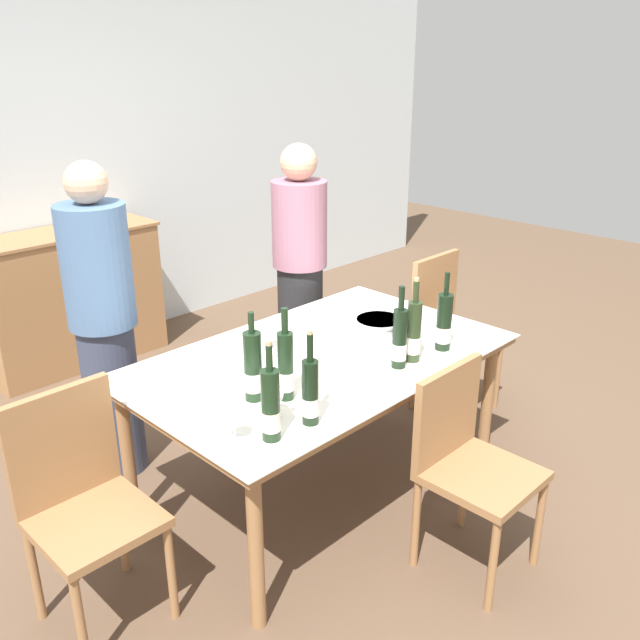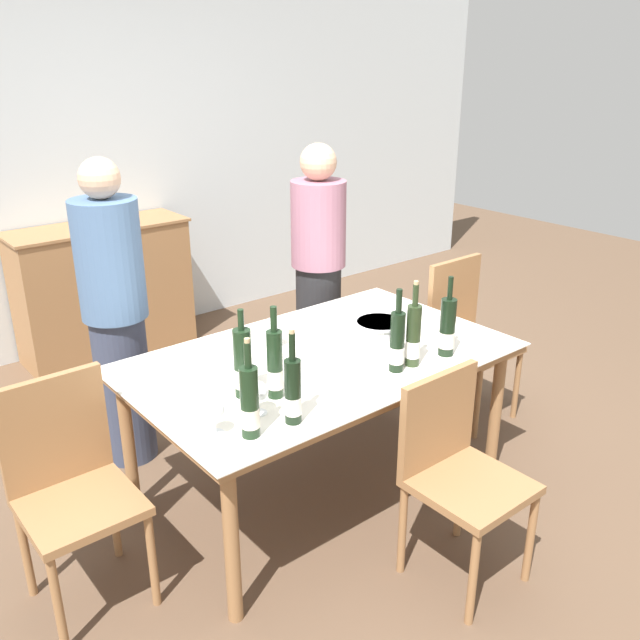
{
  "view_description": "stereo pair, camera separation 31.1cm",
  "coord_description": "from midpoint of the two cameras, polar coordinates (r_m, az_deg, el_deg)",
  "views": [
    {
      "loc": [
        -2.06,
        -2.03,
        2.07
      ],
      "look_at": [
        0.0,
        0.0,
        0.92
      ],
      "focal_mm": 38.0,
      "sensor_mm": 36.0,
      "label": 1
    },
    {
      "loc": [
        -1.83,
        -2.24,
        2.07
      ],
      "look_at": [
        0.0,
        0.0,
        0.92
      ],
      "focal_mm": 38.0,
      "sensor_mm": 36.0,
      "label": 2
    }
  ],
  "objects": [
    {
      "name": "person_host",
      "position": [
        3.55,
        -14.44,
        0.13
      ],
      "size": [
        0.33,
        0.33,
        1.62
      ],
      "color": "#383F56",
      "rests_on": "ground_plane"
    },
    {
      "name": "wine_bottle_3",
      "position": [
        2.57,
        1.17,
        -6.18
      ],
      "size": [
        0.07,
        0.07,
        0.39
      ],
      "color": "black",
      "rests_on": "dining_table"
    },
    {
      "name": "wine_glass_1",
      "position": [
        3.22,
        -1.28,
        -0.66
      ],
      "size": [
        0.09,
        0.09,
        0.15
      ],
      "color": "white",
      "rests_on": "dining_table"
    },
    {
      "name": "wine_bottle_1",
      "position": [
        3.23,
        13.41,
        -0.77
      ],
      "size": [
        0.07,
        0.07,
        0.39
      ],
      "color": "black",
      "rests_on": "dining_table"
    },
    {
      "name": "wine_bottle_0",
      "position": [
        2.48,
        -2.36,
        -7.15
      ],
      "size": [
        0.07,
        0.07,
        0.39
      ],
      "color": "black",
      "rests_on": "dining_table"
    },
    {
      "name": "back_wall",
      "position": [
        5.17,
        -17.26,
        13.22
      ],
      "size": [
        8.0,
        0.1,
        2.8
      ],
      "color": "silver",
      "rests_on": "ground_plane"
    },
    {
      "name": "wine_bottle_5",
      "position": [
        2.77,
        -3.32,
        -3.9
      ],
      "size": [
        0.08,
        0.08,
        0.38
      ],
      "color": "black",
      "rests_on": "dining_table"
    },
    {
      "name": "ground_plane",
      "position": [
        3.56,
        2.58,
        -14.01
      ],
      "size": [
        12.0,
        12.0,
        0.0
      ],
      "primitive_type": "plane",
      "color": "brown"
    },
    {
      "name": "person_guest_left",
      "position": [
        4.15,
        2.02,
        3.73
      ],
      "size": [
        0.33,
        0.33,
        1.59
      ],
      "color": "#262628",
      "rests_on": "ground_plane"
    },
    {
      "name": "ice_bucket",
      "position": [
        3.16,
        7.85,
        -1.57
      ],
      "size": [
        0.23,
        0.23,
        0.18
      ],
      "color": "white",
      "rests_on": "dining_table"
    },
    {
      "name": "chair_left_end",
      "position": [
        2.81,
        -17.36,
        -12.69
      ],
      "size": [
        0.42,
        0.42,
        0.93
      ],
      "color": "#996B42",
      "rests_on": "ground_plane"
    },
    {
      "name": "chair_right_end",
      "position": [
        4.14,
        14.23,
        -0.79
      ],
      "size": [
        0.42,
        0.42,
        0.95
      ],
      "color": "#996B42",
      "rests_on": "ground_plane"
    },
    {
      "name": "sideboard_cabinet",
      "position": [
        5.07,
        -16.06,
        2.42
      ],
      "size": [
        1.23,
        0.46,
        0.95
      ],
      "color": "#996B42",
      "rests_on": "ground_plane"
    },
    {
      "name": "wine_glass_2",
      "position": [
        2.52,
        -5.41,
        -7.79
      ],
      "size": [
        0.08,
        0.08,
        0.14
      ],
      "color": "white",
      "rests_on": "dining_table"
    },
    {
      "name": "wine_bottle_4",
      "position": [
        3.09,
        10.74,
        -1.45
      ],
      "size": [
        0.07,
        0.07,
        0.4
      ],
      "color": "#28381E",
      "rests_on": "dining_table"
    },
    {
      "name": "wine_bottle_2",
      "position": [
        2.75,
        -0.59,
        -3.92
      ],
      "size": [
        0.07,
        0.07,
        0.4
      ],
      "color": "black",
      "rests_on": "dining_table"
    },
    {
      "name": "wine_bottle_6",
      "position": [
        3.02,
        9.46,
        -1.97
      ],
      "size": [
        0.07,
        0.07,
        0.38
      ],
      "color": "black",
      "rests_on": "dining_table"
    },
    {
      "name": "dining_table",
      "position": [
        3.21,
        2.78,
        -4.09
      ],
      "size": [
        1.78,
        1.09,
        0.74
      ],
      "color": "#996B42",
      "rests_on": "ground_plane"
    },
    {
      "name": "wine_glass_0",
      "position": [
        2.65,
        -1.86,
        -6.19
      ],
      "size": [
        0.08,
        0.08,
        0.14
      ],
      "color": "white",
      "rests_on": "dining_table"
    },
    {
      "name": "chair_near_front",
      "position": [
        2.89,
        14.48,
        -11.73
      ],
      "size": [
        0.42,
        0.42,
        0.88
      ],
      "color": "#996B42",
      "rests_on": "ground_plane"
    }
  ]
}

